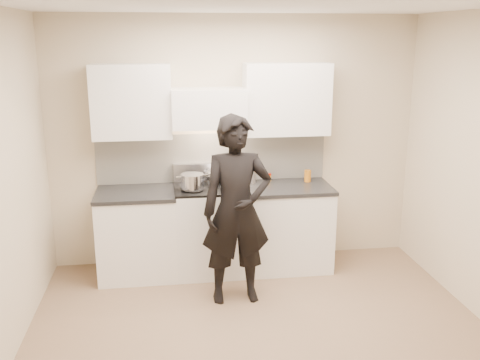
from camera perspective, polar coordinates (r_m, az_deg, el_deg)
name	(u,v)px	position (r m, az deg, el deg)	size (l,w,h in m)	color
ground_plane	(262,337)	(4.72, 2.36, -16.42)	(4.00, 4.00, 0.00)	#7F634C
room_shell	(249,144)	(4.47, 1.00, 3.87)	(4.04, 3.54, 2.70)	beige
stove	(211,228)	(5.76, -3.07, -5.18)	(0.76, 0.65, 0.96)	white
counter_right	(287,226)	(5.88, 5.03, -4.91)	(0.92, 0.67, 0.92)	white
counter_left	(138,233)	(5.75, -10.87, -5.60)	(0.82, 0.67, 0.92)	white
wok	(219,174)	(5.68, -2.22, 0.60)	(0.33, 0.40, 0.26)	silver
stock_pot	(192,181)	(5.46, -5.10, -0.15)	(0.33, 0.25, 0.16)	silver
utensil_crock	(251,175)	(5.81, 1.13, 0.54)	(0.11, 0.11, 0.29)	#BABAC2
spice_jar	(270,177)	(5.91, 3.17, 0.32)	(0.04, 0.04, 0.08)	orange
oil_glass	(308,176)	(5.91, 7.23, 0.45)	(0.07, 0.07, 0.13)	#BE6D17
person	(237,211)	(4.98, -0.36, -3.28)	(0.66, 0.43, 1.79)	black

